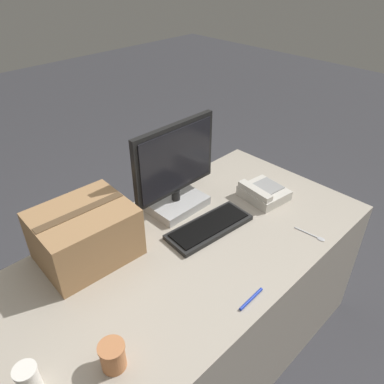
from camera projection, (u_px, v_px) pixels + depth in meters
name	position (u px, v px, depth m)	size (l,w,h in m)	color
ground_plane	(188.00, 349.00, 2.08)	(12.00, 12.00, 0.00)	#38383D
office_desk	(187.00, 305.00, 1.87)	(1.80, 0.90, 0.75)	#A89E8E
monitor	(175.00, 175.00, 1.81)	(0.48, 0.22, 0.45)	#B7B7B7
keyboard	(209.00, 227.00, 1.76)	(0.44, 0.20, 0.03)	black
desk_phone	(263.00, 193.00, 1.97)	(0.22, 0.24, 0.08)	beige
paper_cup_left	(28.00, 380.00, 1.11)	(0.07, 0.07, 0.11)	white
paper_cup_right	(113.00, 356.00, 1.17)	(0.09, 0.09, 0.10)	#BC7547
spoon	(315.00, 236.00, 1.72)	(0.03, 0.15, 0.00)	#B2B2B7
cardboard_box	(85.00, 234.00, 1.56)	(0.40, 0.34, 0.24)	#9E754C
pen_marker	(251.00, 299.00, 1.42)	(0.14, 0.02, 0.01)	#1933B2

